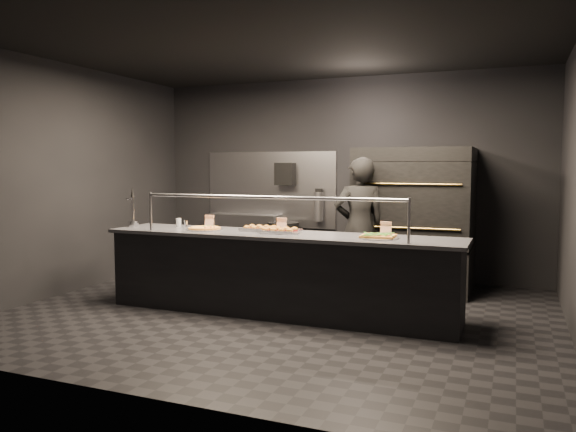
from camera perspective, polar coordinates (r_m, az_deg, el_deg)
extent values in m
plane|color=black|center=(6.47, -0.94, -9.89)|extent=(6.00, 6.00, 0.00)
plane|color=black|center=(6.39, -0.98, 17.09)|extent=(6.00, 6.00, 0.00)
cube|color=black|center=(8.61, 5.58, 3.91)|extent=(6.00, 0.04, 3.00)
cube|color=black|center=(4.07, -14.87, 2.53)|extent=(6.00, 0.04, 3.00)
cube|color=black|center=(7.92, -21.40, 3.50)|extent=(0.04, 5.00, 3.00)
cube|color=#99999E|center=(9.01, -1.82, 2.71)|extent=(2.20, 0.02, 1.20)
cube|color=black|center=(6.37, -0.95, -6.06)|extent=(4.00, 0.70, 0.88)
cube|color=#35353A|center=(6.30, -0.95, -1.95)|extent=(4.10, 0.78, 0.04)
cylinder|color=#99999E|center=(6.75, -13.78, 0.47)|extent=(0.03, 0.03, 0.45)
cylinder|color=#99999E|center=(5.56, 12.18, -0.45)|extent=(0.03, 0.03, 0.45)
cylinder|color=#99999E|center=(5.98, -2.08, 1.91)|extent=(3.00, 0.04, 0.04)
cube|color=black|center=(7.87, 12.68, -5.08)|extent=(1.50, 1.15, 0.60)
cube|color=black|center=(7.79, 12.77, -0.73)|extent=(1.50, 1.20, 0.55)
cube|color=black|center=(7.75, 12.85, 3.32)|extent=(1.50, 1.20, 0.55)
cube|color=black|center=(7.75, 12.90, 6.05)|extent=(1.50, 1.20, 0.18)
cylinder|color=gold|center=(7.18, 11.96, -1.19)|extent=(1.30, 0.02, 0.02)
cylinder|color=gold|center=(7.14, 12.04, 3.20)|extent=(1.30, 0.02, 0.02)
cube|color=#99999E|center=(9.11, -4.51, -2.64)|extent=(1.20, 0.35, 0.90)
cube|color=black|center=(8.80, -0.27, 4.29)|extent=(0.30, 0.20, 0.35)
cylinder|color=#B2B2B7|center=(8.64, 3.14, 0.95)|extent=(0.14, 0.14, 0.45)
cube|color=black|center=(8.62, 3.14, 2.60)|extent=(0.10, 0.06, 0.06)
cylinder|color=silver|center=(7.24, -15.45, -0.76)|extent=(0.13, 0.13, 0.07)
cylinder|color=silver|center=(7.22, -15.48, 0.55)|extent=(0.05, 0.05, 0.33)
cylinder|color=silver|center=(7.16, -15.87, 1.68)|extent=(0.02, 0.09, 0.02)
cone|color=black|center=(7.21, -15.53, 2.38)|extent=(0.05, 0.05, 0.13)
cylinder|color=silver|center=(6.72, -8.47, -1.34)|extent=(0.44, 0.44, 0.01)
cylinder|color=#C88C40|center=(6.72, -8.47, -1.23)|extent=(0.38, 0.38, 0.02)
cylinder|color=gold|center=(6.72, -8.47, -1.13)|extent=(0.34, 0.34, 0.01)
cube|color=silver|center=(6.55, -2.82, -1.42)|extent=(0.45, 0.36, 0.02)
ellipsoid|color=#AC6924|center=(6.54, -4.20, -1.15)|extent=(0.08, 0.08, 0.05)
ellipsoid|color=#AC6924|center=(6.67, -3.68, -1.04)|extent=(0.08, 0.08, 0.05)
ellipsoid|color=#AC6924|center=(6.50, -3.45, -1.19)|extent=(0.08, 0.08, 0.05)
ellipsoid|color=#AC6924|center=(6.63, -2.94, -1.07)|extent=(0.08, 0.08, 0.05)
ellipsoid|color=#AC6924|center=(6.46, -2.70, -1.22)|extent=(0.08, 0.08, 0.05)
ellipsoid|color=#AC6924|center=(6.59, -2.19, -1.10)|extent=(0.08, 0.08, 0.05)
ellipsoid|color=#AC6924|center=(6.42, -1.93, -1.26)|extent=(0.08, 0.08, 0.05)
ellipsoid|color=#AC6924|center=(6.55, -1.44, -1.14)|extent=(0.08, 0.08, 0.05)
cube|color=silver|center=(6.32, -0.83, -1.64)|extent=(0.51, 0.44, 0.02)
ellipsoid|color=#AC6924|center=(6.31, -2.33, -1.35)|extent=(0.08, 0.08, 0.05)
ellipsoid|color=#AC6924|center=(6.44, -1.80, -1.22)|extent=(0.08, 0.08, 0.05)
ellipsoid|color=#AC6924|center=(6.27, -1.51, -1.39)|extent=(0.08, 0.08, 0.05)
ellipsoid|color=#AC6924|center=(6.40, -0.99, -1.26)|extent=(0.08, 0.08, 0.05)
ellipsoid|color=#AC6924|center=(6.24, -0.68, -1.43)|extent=(0.08, 0.08, 0.05)
ellipsoid|color=#AC6924|center=(6.37, -0.18, -1.30)|extent=(0.08, 0.08, 0.05)
ellipsoid|color=#AC6924|center=(6.20, 0.17, -1.47)|extent=(0.08, 0.08, 0.05)
ellipsoid|color=#AC6924|center=(6.33, 0.65, -1.33)|extent=(0.08, 0.08, 0.05)
cylinder|color=silver|center=(5.94, 9.15, -2.18)|extent=(0.44, 0.44, 0.01)
cube|color=#C88C40|center=(5.94, 9.15, -2.03)|extent=(0.35, 0.32, 0.02)
cube|color=gold|center=(5.94, 9.16, -1.91)|extent=(0.33, 0.30, 0.01)
cube|color=#418C2F|center=(5.94, 9.16, -1.83)|extent=(0.32, 0.28, 0.01)
cylinder|color=silver|center=(7.06, -11.05, -0.67)|extent=(0.07, 0.07, 0.11)
cylinder|color=silver|center=(7.00, -10.30, -0.80)|extent=(0.05, 0.05, 0.09)
cube|color=white|center=(7.00, -7.98, -0.51)|extent=(0.12, 0.04, 0.15)
cube|color=white|center=(6.57, -0.65, -0.82)|extent=(0.12, 0.04, 0.15)
cube|color=white|center=(6.20, 9.92, -1.24)|extent=(0.12, 0.04, 0.15)
cylinder|color=black|center=(8.67, -0.49, -3.32)|extent=(0.49, 0.49, 0.81)
imported|color=black|center=(7.19, 7.26, -1.18)|extent=(0.77, 0.68, 1.78)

